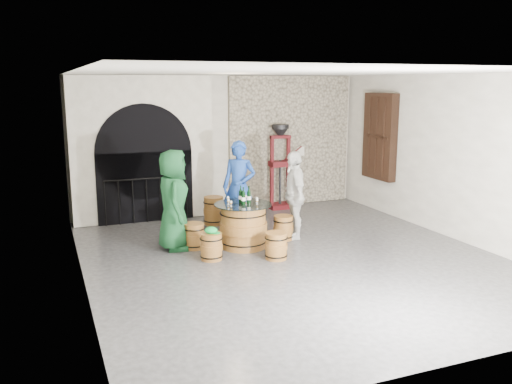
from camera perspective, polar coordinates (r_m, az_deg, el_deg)
name	(u,v)px	position (r m, az deg, el deg)	size (l,w,h in m)	color
ground	(292,258)	(9.65, 3.79, -6.91)	(8.00, 8.00, 0.00)	#2C2C2E
wall_back	(220,144)	(12.96, -3.78, 5.07)	(8.00, 8.00, 0.00)	beige
wall_front	(460,224)	(5.99, 20.71, -3.16)	(8.00, 8.00, 0.00)	beige
wall_left	(78,182)	(8.39, -18.20, 1.02)	(8.00, 8.00, 0.00)	beige
wall_right	(456,158)	(11.22, 20.28, 3.40)	(8.00, 8.00, 0.00)	beige
ceiling	(294,72)	(9.16, 4.06, 12.46)	(8.00, 8.00, 0.00)	beige
stone_facing_panel	(290,141)	(13.56, 3.58, 5.36)	(3.20, 0.12, 3.18)	#B0A58C
arched_opening	(142,150)	(12.25, -11.89, 4.40)	(3.10, 0.60, 3.19)	beige
shuttered_window	(380,136)	(13.00, 12.87, 5.72)	(0.23, 1.10, 2.00)	black
barrel_table	(243,226)	(10.12, -1.34, -3.57)	(1.08, 1.08, 0.83)	brown
barrel_stool_left	(194,236)	(10.15, -6.54, -4.62)	(0.41, 0.41, 0.48)	brown
barrel_stool_far	(240,222)	(11.05, -1.73, -3.22)	(0.41, 0.41, 0.48)	brown
barrel_stool_right	(283,228)	(10.66, 2.89, -3.78)	(0.41, 0.41, 0.48)	brown
barrel_stool_near_right	(276,246)	(9.50, 2.13, -5.69)	(0.41, 0.41, 0.48)	brown
barrel_stool_near_left	(211,247)	(9.49, -4.72, -5.74)	(0.41, 0.41, 0.48)	brown
green_cap	(211,230)	(9.40, -4.73, -4.05)	(0.26, 0.22, 0.12)	#0C8E36
person_green	(174,200)	(10.00, -8.68, -0.84)	(0.91, 0.59, 1.86)	#114020
person_blue	(239,187)	(10.99, -1.80, 0.50)	(0.69, 0.45, 1.90)	navy
person_white	(294,195)	(10.65, 4.02, -0.30)	(1.02, 0.42, 1.74)	silver
wine_bottle_left	(243,197)	(9.97, -1.33, -0.57)	(0.08, 0.08, 0.32)	black
wine_bottle_center	(249,196)	(10.05, -0.76, -0.46)	(0.08, 0.08, 0.32)	black
wine_bottle_right	(241,196)	(10.10, -1.61, -0.40)	(0.08, 0.08, 0.32)	black
tasting_glass_a	(231,204)	(9.83, -2.65, -1.23)	(0.05, 0.05, 0.10)	#BB7D24
tasting_glass_b	(257,200)	(10.12, 0.09, -0.85)	(0.05, 0.05, 0.10)	#BB7D24
tasting_glass_c	(228,199)	(10.22, -2.97, -0.74)	(0.05, 0.05, 0.10)	#BB7D24
tasting_glass_d	(246,198)	(10.34, -1.10, -0.59)	(0.05, 0.05, 0.10)	#BB7D24
tasting_glass_e	(257,202)	(9.99, 0.12, -1.01)	(0.05, 0.05, 0.10)	#BB7D24
tasting_glass_f	(228,202)	(9.97, -2.92, -1.05)	(0.05, 0.05, 0.10)	#BB7D24
side_barrel	(214,211)	(11.80, -4.47, -1.97)	(0.46, 0.46, 0.61)	brown
corking_press	(280,160)	(13.14, 2.57, 3.38)	(0.84, 0.46, 2.05)	#4F0D13
control_box	(300,151)	(13.63, 4.67, 4.32)	(0.18, 0.10, 0.22)	silver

